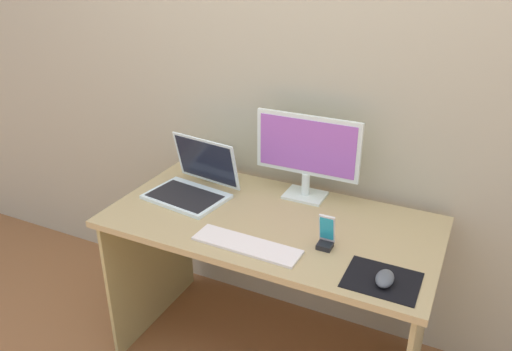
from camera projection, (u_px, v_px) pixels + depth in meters
wall_back at (311, 78)px, 2.18m from camera, size 6.00×0.04×2.50m
desk at (271, 252)px, 2.13m from camera, size 1.36×0.70×0.75m
monitor at (307, 152)px, 2.15m from camera, size 0.47×0.14×0.38m
laptop at (193, 184)px, 2.24m from camera, size 0.38×0.34×0.25m
fishbowl at (215, 163)px, 2.40m from camera, size 0.15×0.15×0.15m
keyboard_external at (247, 245)px, 1.87m from camera, size 0.43×0.13×0.01m
mousepad at (382, 280)px, 1.69m from camera, size 0.25×0.20×0.00m
mouse at (385, 279)px, 1.66m from camera, size 0.06×0.10×0.04m
phone_in_dock at (326, 236)px, 1.85m from camera, size 0.06×0.06×0.14m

